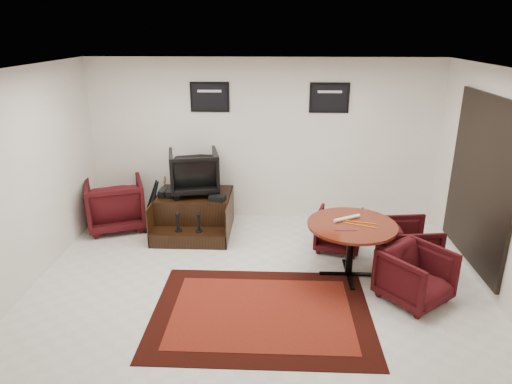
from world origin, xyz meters
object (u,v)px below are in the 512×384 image
Objects in this scene: table_chair_window at (410,242)px; table_chair_corner at (416,273)px; armchair_side at (115,202)px; meeting_table at (352,230)px; table_chair_back at (339,228)px; shine_chair at (194,170)px; shine_podium at (195,214)px.

table_chair_window is 0.94m from table_chair_corner.
armchair_side reaches higher than table_chair_window.
meeting_table is 1.01m from table_chair_window.
table_chair_back is 0.94× the size of table_chair_window.
shine_chair is 3.56m from table_chair_window.
shine_podium is at bearing 108.46° from table_chair_corner.
shine_chair is at bearing 62.56° from table_chair_window.
table_chair_corner is (0.77, -1.40, 0.04)m from table_chair_back.
table_chair_back is (-0.04, 0.82, -0.35)m from meeting_table.
shine_chair is at bearing -1.81° from table_chair_back.
shine_podium is at bearing 149.50° from meeting_table.
meeting_table is at bearing 103.53° from table_chair_window.
shine_podium is at bearing 156.43° from armchair_side.
armchair_side reaches higher than table_chair_back.
table_chair_back is (2.34, -0.58, 0.05)m from shine_podium.
table_chair_corner is (3.11, -1.98, 0.09)m from shine_podium.
shine_podium is 1.73× the size of table_chair_window.
meeting_table is 0.89m from table_chair_back.
armchair_side is at bearing 5.30° from table_chair_back.
table_chair_window is 0.96× the size of table_chair_corner.
table_chair_back is at bearing 92.99° from meeting_table.
armchair_side is 1.37× the size of table_chair_back.
table_chair_corner is at bearing 134.50° from armchair_side.
shine_podium is 1.57× the size of shine_chair.
table_chair_window is (0.94, -0.48, 0.02)m from table_chair_back.
meeting_table reaches higher than table_chair_window.
shine_chair reaches higher than armchair_side.
shine_podium is 2.79m from meeting_table.
table_chair_back is at bearing 55.67° from table_chair_window.
shine_chair is 0.67× the size of meeting_table.
table_chair_corner is at bearing 133.21° from shine_chair.
shine_podium is 1.35× the size of armchair_side.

